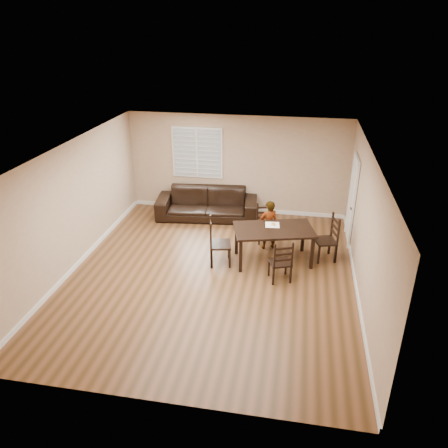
% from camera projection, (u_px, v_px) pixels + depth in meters
% --- Properties ---
extents(ground, '(7.00, 7.00, 0.00)m').
position_uv_depth(ground, '(212.00, 274.00, 9.34)').
color(ground, brown).
rests_on(ground, ground).
extents(room, '(6.04, 7.04, 2.72)m').
position_uv_depth(room, '(214.00, 193.00, 8.72)').
color(room, tan).
rests_on(room, ground).
extents(dining_table, '(1.90, 1.38, 0.80)m').
position_uv_depth(dining_table, '(274.00, 232.00, 9.56)').
color(dining_table, black).
rests_on(dining_table, ground).
extents(chair_near, '(0.51, 0.49, 0.94)m').
position_uv_depth(chair_near, '(265.00, 223.00, 10.66)').
color(chair_near, black).
rests_on(chair_near, ground).
extents(chair_far, '(0.53, 0.52, 0.94)m').
position_uv_depth(chair_far, '(282.00, 264.00, 8.88)').
color(chair_far, black).
rests_on(chair_far, ground).
extents(chair_left, '(0.55, 0.58, 1.09)m').
position_uv_depth(chair_left, '(214.00, 243.00, 9.56)').
color(chair_left, black).
rests_on(chair_left, ground).
extents(chair_right, '(0.56, 0.58, 1.05)m').
position_uv_depth(chair_right, '(331.00, 240.00, 9.76)').
color(chair_right, black).
rests_on(chair_right, ground).
extents(child, '(0.52, 0.45, 1.20)m').
position_uv_depth(child, '(269.00, 225.00, 10.17)').
color(child, gray).
rests_on(child, ground).
extents(napkin, '(0.33, 0.33, 0.00)m').
position_uv_depth(napkin, '(272.00, 225.00, 9.70)').
color(napkin, white).
rests_on(napkin, dining_table).
extents(donut, '(0.11, 0.11, 0.04)m').
position_uv_depth(donut, '(273.00, 224.00, 9.69)').
color(donut, '#C39246').
rests_on(donut, napkin).
extents(sofa, '(2.80, 1.34, 0.79)m').
position_uv_depth(sofa, '(207.00, 204.00, 11.88)').
color(sofa, black).
rests_on(sofa, ground).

